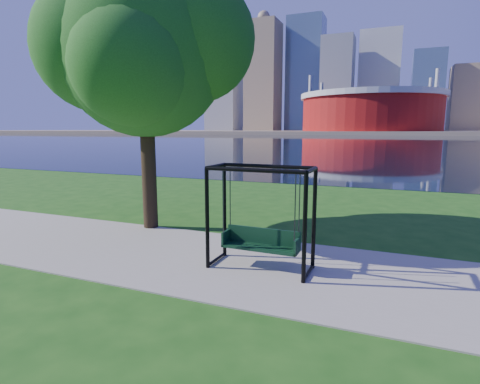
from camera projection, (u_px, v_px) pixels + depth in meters
The scene contains 8 objects.
ground at pixel (244, 257), 8.81m from camera, with size 900.00×900.00×0.00m, color #1E5114.
path at pixel (236, 263), 8.35m from camera, with size 120.00×4.00×0.03m, color #9E937F.
river at pixel (380, 140), 102.12m from camera, with size 900.00×180.00×0.02m, color black.
far_bank at pixel (388, 132), 288.58m from camera, with size 900.00×228.00×2.00m, color #937F60.
stadium at pixel (370, 111), 225.13m from camera, with size 83.00×83.00×32.00m.
skyline at pixel (385, 87), 296.64m from camera, with size 392.00×66.00×96.50m.
swing at pixel (261, 220), 7.89m from camera, with size 2.18×0.97×2.22m.
park_tree at pixel (144, 49), 10.63m from camera, with size 6.05×5.46×7.51m.
Camera 1 is at (3.06, -7.86, 2.96)m, focal length 28.00 mm.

